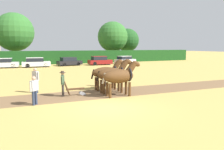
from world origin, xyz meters
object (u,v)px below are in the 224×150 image
(farmer_onlooker_right, at_px, (36,78))
(parked_car_right, at_px, (100,61))
(draft_horse_trail_left, at_px, (107,72))
(parked_car_center_left, at_px, (5,63))
(parked_car_far_right, at_px, (125,60))
(tree_center_left, at_px, (113,37))
(farmer_onlooker_left, at_px, (34,89))
(plow, at_px, (77,91))
(parked_car_center, at_px, (36,63))
(tree_center, at_px, (127,40))
(farmer_at_plow, at_px, (63,82))
(draft_horse_lead_right, at_px, (113,74))
(draft_horse_lead_left, at_px, (120,76))
(parked_car_center_right, at_px, (69,62))
(tree_left, at_px, (14,32))
(farmer_beside_team, at_px, (104,75))

(farmer_onlooker_right, distance_m, parked_car_right, 23.74)
(draft_horse_trail_left, height_order, parked_car_right, draft_horse_trail_left)
(parked_car_center_left, xyz_separation_m, parked_car_far_right, (20.35, -0.34, 0.00))
(farmer_onlooker_right, bearing_deg, tree_center_left, 25.50)
(farmer_onlooker_left, distance_m, parked_car_right, 26.83)
(plow, distance_m, parked_car_right, 24.44)
(plow, xyz_separation_m, farmer_onlooker_right, (-2.36, 2.07, 0.72))
(plow, bearing_deg, draft_horse_trail_left, 24.92)
(draft_horse_trail_left, height_order, parked_car_center, draft_horse_trail_left)
(farmer_onlooker_right, bearing_deg, parked_car_center_left, 65.53)
(tree_center, xyz_separation_m, parked_car_center, (-22.74, -11.88, -4.05))
(farmer_at_plow, xyz_separation_m, parked_car_right, (11.15, 21.96, -0.22))
(draft_horse_lead_right, height_order, farmer_at_plow, draft_horse_lead_right)
(farmer_at_plow, bearing_deg, tree_center_left, 76.37)
(tree_center, distance_m, parked_car_far_right, 14.07)
(plow, xyz_separation_m, parked_car_center_left, (-4.83, 22.92, 0.40))
(tree_center_left, xyz_separation_m, farmer_at_plow, (-18.27, -31.96, -4.49))
(draft_horse_lead_left, height_order, parked_car_far_right, draft_horse_lead_left)
(tree_center_left, height_order, parked_car_center_right, tree_center_left)
(parked_car_center_right, bearing_deg, tree_center, 24.27)
(parked_car_center, relative_size, parked_car_center_right, 1.02)
(tree_left, relative_size, draft_horse_trail_left, 3.48)
(tree_left, height_order, parked_car_center_right, tree_left)
(parked_car_center_left, height_order, parked_car_far_right, parked_car_center_left)
(tree_center_left, relative_size, draft_horse_lead_right, 3.20)
(parked_car_center_left, bearing_deg, draft_horse_lead_left, -66.44)
(farmer_at_plow, bearing_deg, draft_horse_lead_left, -7.82)
(tree_left, xyz_separation_m, parked_car_right, (13.40, -10.09, -5.20))
(plow, relative_size, farmer_onlooker_left, 0.93)
(plow, bearing_deg, tree_center, 59.22)
(farmer_onlooker_left, relative_size, farmer_onlooker_right, 0.91)
(tree_center, bearing_deg, farmer_onlooker_left, -125.25)
(tree_center_left, bearing_deg, parked_car_center_left, -157.42)
(tree_center, xyz_separation_m, farmer_onlooker_right, (-24.69, -32.14, -3.75))
(tree_left, height_order, tree_center_left, tree_left)
(tree_center_left, distance_m, farmer_onlooker_left, 39.32)
(tree_left, xyz_separation_m, parked_car_center_left, (-1.71, -9.33, -5.23))
(tree_center, bearing_deg, tree_center_left, -157.59)
(tree_left, bearing_deg, parked_car_center, -74.71)
(draft_horse_trail_left, distance_m, parked_car_center, 21.46)
(draft_horse_trail_left, distance_m, farmer_onlooker_left, 5.86)
(plow, bearing_deg, tree_left, 97.89)
(draft_horse_trail_left, bearing_deg, parked_car_center, 100.42)
(draft_horse_lead_right, bearing_deg, draft_horse_lead_left, -90.41)
(farmer_beside_team, bearing_deg, parked_car_center_right, 52.39)
(farmer_onlooker_left, height_order, parked_car_right, farmer_onlooker_left)
(draft_horse_trail_left, relative_size, farmer_onlooker_right, 1.57)
(parked_car_right, distance_m, parked_car_far_right, 5.26)
(draft_horse_lead_left, bearing_deg, farmer_at_plow, 158.42)
(tree_center, xyz_separation_m, parked_car_center_left, (-27.17, -11.28, -4.07))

